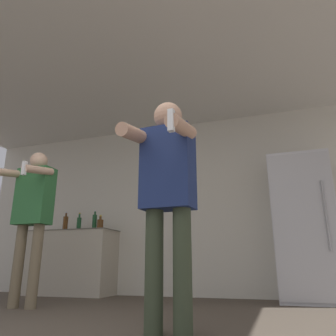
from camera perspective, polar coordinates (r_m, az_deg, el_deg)
name	(u,v)px	position (r m, az deg, el deg)	size (l,w,h in m)	color
wall_back	(185,205)	(4.88, 2.99, -6.46)	(7.00, 0.06, 2.55)	beige
ceiling_slab	(143,64)	(3.86, -4.44, 17.54)	(7.00, 3.88, 0.05)	silver
refrigerator	(303,227)	(4.32, 22.48, -9.42)	(0.70, 0.66, 1.73)	silver
counter	(72,262)	(5.25, -16.39, -15.47)	(1.30, 0.54, 0.92)	#BCB29E
bottle_clear_vodka	(65,223)	(5.36, -17.44, -9.16)	(0.08, 0.08, 0.30)	#563314
bottle_dark_rum	(100,224)	(5.03, -11.74, -9.53)	(0.09, 0.09, 0.22)	#563314
bottle_brown_liquor	(95,222)	(5.08, -12.68, -9.10)	(0.07, 0.07, 0.29)	#194723
bottle_short_whiskey	(79,223)	(5.22, -15.24, -9.27)	(0.07, 0.07, 0.27)	#194723
person_woman_foreground	(167,186)	(2.23, -0.15, -3.11)	(0.45, 0.51, 1.56)	#38422D
person_man_side	(32,208)	(3.86, -22.54, -6.43)	(0.45, 0.52, 1.65)	#75664C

